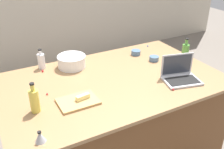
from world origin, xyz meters
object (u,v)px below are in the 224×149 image
(butter_stick_left, at_px, (83,97))
(bottle_vinegar, at_px, (41,61))
(bottle_oil, at_px, (34,100))
(ramekin_medium, at_px, (154,59))
(cutting_board, at_px, (78,101))
(kitchen_timer, at_px, (40,137))
(bottle_olive, at_px, (185,53))
(mixing_bowl_large, at_px, (72,61))
(ramekin_small, at_px, (136,52))
(laptop, at_px, (180,75))

(butter_stick_left, bearing_deg, bottle_vinegar, 100.02)
(bottle_oil, relative_size, ramekin_medium, 2.43)
(cutting_board, distance_m, ramekin_medium, 1.03)
(butter_stick_left, distance_m, ramekin_medium, 0.99)
(bottle_oil, height_order, kitchen_timer, bottle_oil)
(butter_stick_left, bearing_deg, cutting_board, 180.00)
(bottle_olive, bearing_deg, butter_stick_left, -172.24)
(bottle_olive, distance_m, cutting_board, 1.22)
(butter_stick_left, bearing_deg, mixing_bowl_large, 77.30)
(butter_stick_left, relative_size, kitchen_timer, 1.43)
(bottle_olive, bearing_deg, bottle_vinegar, 156.57)
(cutting_board, bearing_deg, bottle_olive, 7.50)
(cutting_board, xyz_separation_m, ramekin_small, (0.89, 0.57, 0.02))
(kitchen_timer, bearing_deg, cutting_board, 38.94)
(laptop, height_order, bottle_oil, bottle_oil)
(bottle_vinegar, height_order, kitchen_timer, bottle_vinegar)
(butter_stick_left, height_order, ramekin_medium, butter_stick_left)
(mixing_bowl_large, relative_size, ramekin_small, 2.78)
(bottle_olive, height_order, kitchen_timer, bottle_olive)
(butter_stick_left, height_order, kitchen_timer, kitchen_timer)
(ramekin_small, bearing_deg, laptop, -86.98)
(bottle_olive, distance_m, bottle_oil, 1.52)
(laptop, xyz_separation_m, bottle_olive, (0.28, 0.25, 0.06))
(laptop, relative_size, butter_stick_left, 3.21)
(bottle_oil, bearing_deg, ramekin_medium, 13.43)
(bottle_vinegar, distance_m, kitchen_timer, 1.05)
(bottle_vinegar, xyz_separation_m, kitchen_timer, (-0.28, -1.01, -0.04))
(mixing_bowl_large, height_order, kitchen_timer, mixing_bowl_large)
(bottle_vinegar, distance_m, ramekin_medium, 1.12)
(laptop, bearing_deg, cutting_board, 174.22)
(laptop, height_order, bottle_olive, bottle_olive)
(mixing_bowl_large, relative_size, cutting_board, 0.91)
(laptop, relative_size, bottle_vinegar, 1.79)
(cutting_board, bearing_deg, mixing_bowl_large, 73.59)
(cutting_board, height_order, butter_stick_left, butter_stick_left)
(bottle_vinegar, xyz_separation_m, ramekin_medium, (1.06, -0.37, -0.05))
(mixing_bowl_large, bearing_deg, kitchen_timer, -121.08)
(cutting_board, relative_size, ramekin_medium, 3.12)
(laptop, distance_m, bottle_oil, 1.25)
(laptop, bearing_deg, butter_stick_left, 173.95)
(kitchen_timer, bearing_deg, bottle_oil, 80.92)
(mixing_bowl_large, distance_m, butter_stick_left, 0.62)
(cutting_board, bearing_deg, kitchen_timer, -141.06)
(bottle_olive, relative_size, butter_stick_left, 2.38)
(ramekin_medium, bearing_deg, kitchen_timer, -154.47)
(laptop, height_order, ramekin_small, laptop)
(laptop, distance_m, mixing_bowl_large, 1.03)
(bottle_vinegar, height_order, ramekin_medium, bottle_vinegar)
(bottle_vinegar, relative_size, butter_stick_left, 1.79)
(ramekin_small, bearing_deg, kitchen_timer, -145.66)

